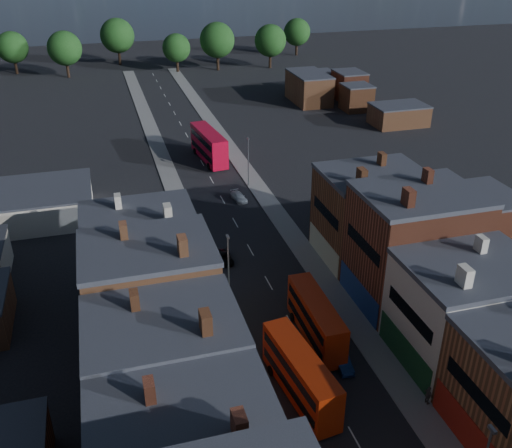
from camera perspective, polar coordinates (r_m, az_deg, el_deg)
pavement_west at (r=80.84m, az=-6.90°, el=0.20°), size 3.00×200.00×0.12m
pavement_east at (r=83.49m, az=1.91°, el=1.33°), size 3.00×200.00×0.12m
lamp_post_2 at (r=61.58m, az=-2.77°, el=-3.97°), size 0.25×0.70×8.12m
lamp_post_3 at (r=90.11m, az=-0.78°, el=6.57°), size 0.25×0.70×8.12m
bus_0 at (r=51.10m, az=4.47°, el=-14.74°), size 3.75×10.95×4.63m
bus_1 at (r=57.44m, az=6.02°, el=-9.41°), size 2.71×10.52×4.54m
bus_2 at (r=101.75m, az=-4.74°, el=7.89°), size 4.28×12.83×5.43m
car_1 at (r=55.67m, az=8.62°, el=-13.43°), size 1.50×3.72×1.20m
car_2 at (r=70.86m, az=-3.15°, el=-3.36°), size 1.78×3.83×1.06m
car_3 at (r=86.70m, az=-1.72°, el=2.73°), size 2.10×4.08×1.13m
ped_1 at (r=50.14m, az=-0.71°, el=-18.15°), size 0.83×0.52×1.61m
ped_3 at (r=53.32m, az=16.84°, el=-16.09°), size 0.60×1.12×1.82m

